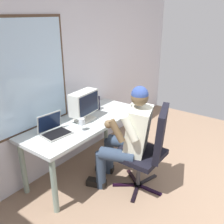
% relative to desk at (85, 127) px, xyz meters
% --- Properties ---
extents(wall_rear, '(5.15, 0.08, 2.70)m').
position_rel_desk_xyz_m(wall_rear, '(0.22, 0.39, 0.72)').
color(wall_rear, silver).
rests_on(wall_rear, ground).
extents(desk, '(1.69, 0.66, 0.72)m').
position_rel_desk_xyz_m(desk, '(0.00, 0.00, 0.00)').
color(desk, gray).
rests_on(desk, ground).
extents(office_chair, '(0.62, 0.61, 1.04)m').
position_rel_desk_xyz_m(office_chair, '(0.15, -0.85, -0.05)').
color(office_chair, black).
rests_on(office_chair, ground).
extents(person_seated, '(0.66, 0.81, 1.27)m').
position_rel_desk_xyz_m(person_seated, '(0.07, -0.61, 0.04)').
color(person_seated, '#2E3D53').
rests_on(person_seated, ground).
extents(crt_monitor, '(0.41, 0.21, 0.37)m').
position_rel_desk_xyz_m(crt_monitor, '(0.03, 0.02, 0.31)').
color(crt_monitor, beige).
rests_on(crt_monitor, desk).
extents(laptop, '(0.33, 0.29, 0.23)m').
position_rel_desk_xyz_m(laptop, '(-0.46, 0.05, 0.15)').
color(laptop, gray).
rests_on(laptop, desk).
extents(wine_glass, '(0.07, 0.07, 0.15)m').
position_rel_desk_xyz_m(wine_glass, '(-0.22, -0.16, 0.19)').
color(wine_glass, silver).
rests_on(wine_glass, desk).
extents(desk_speaker, '(0.09, 0.08, 0.20)m').
position_rel_desk_xyz_m(desk_speaker, '(0.38, 0.12, 0.19)').
color(desk_speaker, black).
rests_on(desk_speaker, desk).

